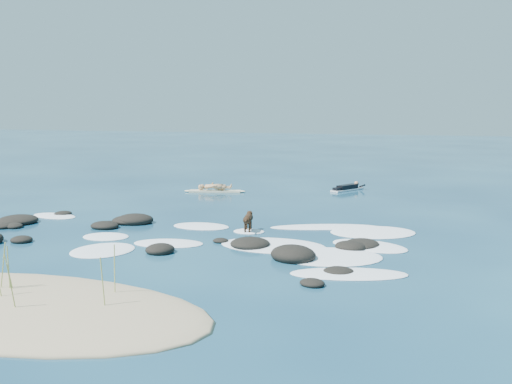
% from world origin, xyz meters
% --- Properties ---
extents(ground, '(160.00, 160.00, 0.00)m').
position_xyz_m(ground, '(0.00, 0.00, 0.00)').
color(ground, '#0A2642').
rests_on(ground, ground).
extents(sand_dune, '(9.00, 4.40, 0.60)m').
position_xyz_m(sand_dune, '(0.00, -8.20, 0.00)').
color(sand_dune, '#9E8966').
rests_on(sand_dune, ground).
extents(dune_grass, '(4.03, 1.97, 1.24)m').
position_xyz_m(dune_grass, '(-0.04, -8.12, 0.67)').
color(dune_grass, '#98A34F').
rests_on(dune_grass, ground).
extents(reef_rocks, '(14.24, 6.66, 0.55)m').
position_xyz_m(reef_rocks, '(-1.14, -1.17, 0.10)').
color(reef_rocks, black).
rests_on(reef_rocks, ground).
extents(breaking_foam, '(15.31, 7.89, 0.12)m').
position_xyz_m(breaking_foam, '(3.30, -0.62, 0.01)').
color(breaking_foam, white).
rests_on(breaking_foam, ground).
extents(standing_surfer_rig, '(3.15, 1.20, 1.81)m').
position_xyz_m(standing_surfer_rig, '(-2.59, 9.19, 0.71)').
color(standing_surfer_rig, beige).
rests_on(standing_surfer_rig, ground).
extents(paddling_surfer_rig, '(1.64, 2.29, 0.42)m').
position_xyz_m(paddling_surfer_rig, '(3.81, 11.93, 0.14)').
color(paddling_surfer_rig, white).
rests_on(paddling_surfer_rig, ground).
extents(dog, '(0.42, 1.12, 0.71)m').
position_xyz_m(dog, '(2.18, 0.60, 0.47)').
color(dog, black).
rests_on(dog, ground).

